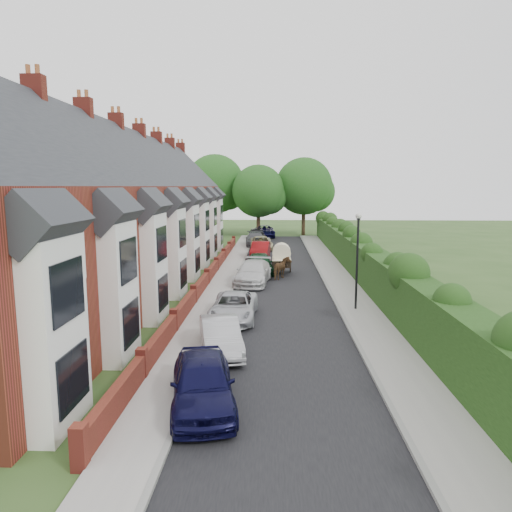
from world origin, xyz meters
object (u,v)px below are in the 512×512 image
(horse, at_px, (282,268))
(car_beige, at_px, (261,243))
(car_black, at_px, (257,234))
(car_silver_b, at_px, (234,307))
(car_green, at_px, (260,263))
(car_grey, at_px, (255,239))
(horse_cart, at_px, (282,256))
(car_red, at_px, (260,250))
(car_silver_a, at_px, (220,336))
(lamppost, at_px, (358,249))
(car_white, at_px, (253,273))
(car_navy, at_px, (202,382))

(horse, bearing_deg, car_beige, -59.90)
(car_black, xyz_separation_m, horse, (2.65, -23.24, 0.01))
(car_beige, distance_m, car_black, 8.05)
(horse, bearing_deg, car_silver_b, 98.83)
(car_beige, bearing_deg, car_green, -93.54)
(horse, bearing_deg, car_grey, -58.78)
(car_green, distance_m, horse_cart, 1.71)
(car_red, distance_m, horse_cart, 7.91)
(car_grey, bearing_deg, car_silver_a, -94.13)
(car_red, distance_m, horse, 9.81)
(car_red, bearing_deg, car_silver_b, -88.90)
(car_green, height_order, car_beige, car_green)
(car_silver_b, bearing_deg, horse, 77.22)
(lamppost, xyz_separation_m, car_black, (-6.40, 31.40, -2.54))
(car_green, bearing_deg, car_white, -101.48)
(car_black, height_order, horse_cart, horse_cart)
(car_black, xyz_separation_m, horse_cart, (2.65, -21.28, 0.57))
(car_silver_b, xyz_separation_m, car_beige, (0.59, 25.24, 0.03))
(lamppost, xyz_separation_m, horse_cart, (-3.75, 10.12, -1.98))
(car_grey, distance_m, car_black, 5.24)
(car_navy, relative_size, horse_cart, 1.42)
(car_black, distance_m, horse_cart, 21.45)
(car_green, bearing_deg, car_grey, 87.54)
(lamppost, xyz_separation_m, car_navy, (-6.40, -10.85, -2.52))
(car_green, xyz_separation_m, car_grey, (-1.01, 15.99, -0.04))
(lamppost, xyz_separation_m, car_silver_b, (-6.27, -1.86, -2.65))
(car_silver_a, xyz_separation_m, car_green, (1.03, 16.52, 0.10))
(horse_cart, bearing_deg, car_silver_a, -99.12)
(car_grey, relative_size, horse_cart, 1.60)
(horse_cart, bearing_deg, car_navy, -97.19)
(car_silver_a, bearing_deg, car_beige, 75.82)
(car_red, distance_m, car_beige, 5.58)
(car_white, bearing_deg, car_silver_a, -86.72)
(horse, distance_m, horse_cart, 2.04)
(car_green, xyz_separation_m, car_black, (-1.03, 21.23, -0.02))
(car_silver_b, bearing_deg, car_white, 87.52)
(car_silver_a, relative_size, car_black, 0.93)
(car_silver_b, distance_m, horse, 10.33)
(car_green, distance_m, car_red, 7.64)
(lamppost, distance_m, car_silver_a, 9.39)
(car_silver_b, bearing_deg, car_grey, 91.54)
(car_navy, height_order, car_grey, car_navy)
(car_white, relative_size, horse_cart, 1.63)
(lamppost, bearing_deg, car_red, 107.36)
(car_white, xyz_separation_m, car_red, (0.14, 11.20, -0.02))
(car_navy, relative_size, car_beige, 0.93)
(car_navy, bearing_deg, car_grey, 79.59)
(car_white, height_order, car_red, car_white)
(horse, height_order, horse_cart, horse_cart)
(car_silver_a, xyz_separation_m, horse_cart, (2.65, 16.47, 0.65))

